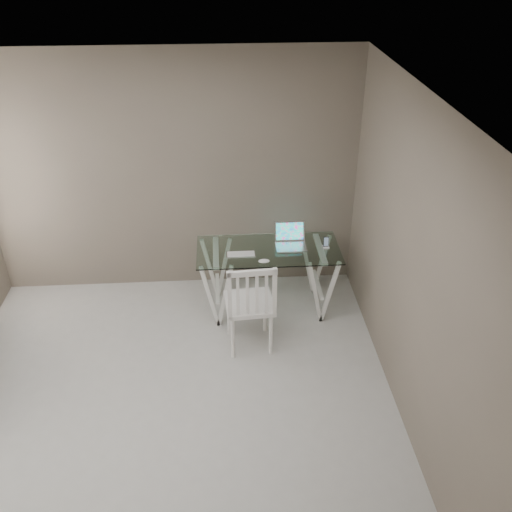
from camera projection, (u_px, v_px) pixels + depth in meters
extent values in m
plane|color=#B2B0AB|center=(171.00, 424.00, 4.90)|extent=(4.50, 4.50, 0.00)
cube|color=white|center=(137.00, 114.00, 3.51)|extent=(4.00, 4.50, 0.02)
cube|color=#6E6357|center=(174.00, 176.00, 6.13)|extent=(4.00, 0.02, 2.70)
cube|color=#6E6357|center=(422.00, 284.00, 4.32)|extent=(0.02, 4.50, 2.70)
cube|color=silver|center=(268.00, 250.00, 5.98)|extent=(1.50, 0.70, 0.01)
cube|color=white|center=(217.00, 282.00, 6.14)|extent=(0.24, 0.62, 0.72)
cube|color=white|center=(318.00, 278.00, 6.21)|extent=(0.24, 0.62, 0.72)
cube|color=white|center=(249.00, 303.00, 5.57)|extent=(0.50, 0.50, 0.04)
cylinder|color=white|center=(233.00, 338.00, 5.52)|extent=(0.04, 0.04, 0.48)
cylinder|color=white|center=(271.00, 334.00, 5.57)|extent=(0.04, 0.04, 0.48)
cylinder|color=white|center=(229.00, 315.00, 5.84)|extent=(0.04, 0.04, 0.48)
cylinder|color=white|center=(265.00, 312.00, 5.89)|extent=(0.04, 0.04, 0.48)
cube|color=white|center=(252.00, 294.00, 5.26)|extent=(0.47, 0.07, 0.52)
cube|color=silver|center=(291.00, 247.00, 6.01)|extent=(0.32, 0.22, 0.01)
cube|color=#19D899|center=(290.00, 231.00, 6.08)|extent=(0.32, 0.08, 0.21)
cube|color=silver|center=(241.00, 254.00, 5.88)|extent=(0.30, 0.13, 0.01)
ellipsoid|color=white|center=(264.00, 261.00, 5.74)|extent=(0.11, 0.07, 0.04)
cube|color=white|center=(326.00, 247.00, 6.01)|extent=(0.07, 0.07, 0.02)
cube|color=black|center=(326.00, 242.00, 5.98)|extent=(0.06, 0.03, 0.11)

